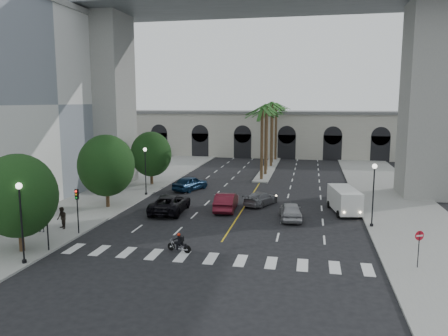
# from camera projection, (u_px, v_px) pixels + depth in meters

# --- Properties ---
(ground) EXTENTS (140.00, 140.00, 0.00)m
(ground) POSITION_uv_depth(u_px,v_px,m) (216.00, 251.00, 30.44)
(ground) COLOR black
(ground) RESTS_ON ground
(sidewalk_left) EXTENTS (8.00, 100.00, 0.15)m
(sidewalk_left) POSITION_uv_depth(u_px,v_px,m) (112.00, 196.00, 47.89)
(sidewalk_left) COLOR gray
(sidewalk_left) RESTS_ON ground
(sidewalk_right) EXTENTS (8.00, 100.00, 0.15)m
(sidewalk_right) POSITION_uv_depth(u_px,v_px,m) (401.00, 209.00, 42.05)
(sidewalk_right) COLOR gray
(sidewalk_right) RESTS_ON ground
(median) EXTENTS (2.00, 24.00, 0.20)m
(median) POSITION_uv_depth(u_px,v_px,m) (269.00, 168.00, 67.25)
(median) COLOR gray
(median) RESTS_ON ground
(pier_building) EXTENTS (71.00, 10.50, 8.50)m
(pier_building) POSITION_uv_depth(u_px,v_px,m) (278.00, 133.00, 83.10)
(pier_building) COLOR beige
(pier_building) RESTS_ON ground
(bridge) EXTENTS (75.00, 13.00, 26.00)m
(bridge) POSITION_uv_depth(u_px,v_px,m) (288.00, 27.00, 48.29)
(bridge) COLOR gray
(bridge) RESTS_ON ground
(palm_a) EXTENTS (3.20, 3.20, 10.30)m
(palm_a) POSITION_uv_depth(u_px,v_px,m) (262.00, 111.00, 56.20)
(palm_a) COLOR #47331E
(palm_a) RESTS_ON ground
(palm_b) EXTENTS (3.20, 3.20, 10.60)m
(palm_b) POSITION_uv_depth(u_px,v_px,m) (266.00, 108.00, 60.01)
(palm_b) COLOR #47331E
(palm_b) RESTS_ON ground
(palm_c) EXTENTS (3.20, 3.20, 10.10)m
(palm_c) POSITION_uv_depth(u_px,v_px,m) (267.00, 111.00, 64.02)
(palm_c) COLOR #47331E
(palm_c) RESTS_ON ground
(palm_d) EXTENTS (3.20, 3.20, 10.90)m
(palm_d) POSITION_uv_depth(u_px,v_px,m) (272.00, 106.00, 67.71)
(palm_d) COLOR #47331E
(palm_d) RESTS_ON ground
(palm_e) EXTENTS (3.20, 3.20, 10.40)m
(palm_e) POSITION_uv_depth(u_px,v_px,m) (273.00, 108.00, 71.71)
(palm_e) COLOR #47331E
(palm_e) RESTS_ON ground
(palm_f) EXTENTS (3.20, 3.20, 10.70)m
(palm_f) POSITION_uv_depth(u_px,v_px,m) (276.00, 106.00, 75.48)
(palm_f) COLOR #47331E
(palm_f) RESTS_ON ground
(street_tree_near) EXTENTS (5.20, 5.20, 6.89)m
(street_tree_near) POSITION_uv_depth(u_px,v_px,m) (18.00, 196.00, 29.45)
(street_tree_near) COLOR #382616
(street_tree_near) RESTS_ON ground
(street_tree_mid) EXTENTS (5.44, 5.44, 7.21)m
(street_tree_mid) POSITION_uv_depth(u_px,v_px,m) (106.00, 166.00, 42.02)
(street_tree_mid) COLOR #382616
(street_tree_mid) RESTS_ON ground
(street_tree_far) EXTENTS (5.04, 5.04, 6.68)m
(street_tree_far) POSITION_uv_depth(u_px,v_px,m) (151.00, 154.00, 53.70)
(street_tree_far) COLOR #382616
(street_tree_far) RESTS_ON ground
(lamp_post_left_near) EXTENTS (0.40, 0.40, 5.35)m
(lamp_post_left_near) POSITION_uv_depth(u_px,v_px,m) (21.00, 216.00, 27.33)
(lamp_post_left_near) COLOR black
(lamp_post_left_near) RESTS_ON ground
(lamp_post_left_far) EXTENTS (0.40, 0.40, 5.35)m
(lamp_post_left_far) POSITION_uv_depth(u_px,v_px,m) (145.00, 167.00, 47.68)
(lamp_post_left_far) COLOR black
(lamp_post_left_far) RESTS_ON ground
(lamp_post_right) EXTENTS (0.40, 0.40, 5.35)m
(lamp_post_right) POSITION_uv_depth(u_px,v_px,m) (373.00, 190.00, 35.49)
(lamp_post_right) COLOR black
(lamp_post_right) RESTS_ON ground
(traffic_signal_near) EXTENTS (0.25, 0.18, 3.65)m
(traffic_signal_near) POSITION_uv_depth(u_px,v_px,m) (47.00, 217.00, 29.84)
(traffic_signal_near) COLOR black
(traffic_signal_near) RESTS_ON ground
(traffic_signal_far) EXTENTS (0.25, 0.18, 3.65)m
(traffic_signal_far) POSITION_uv_depth(u_px,v_px,m) (77.00, 204.00, 33.71)
(traffic_signal_far) COLOR black
(traffic_signal_far) RESTS_ON ground
(motorcycle_rider) EXTENTS (1.83, 0.67, 1.35)m
(motorcycle_rider) POSITION_uv_depth(u_px,v_px,m) (180.00, 243.00, 30.18)
(motorcycle_rider) COLOR black
(motorcycle_rider) RESTS_ON ground
(car_a) EXTENTS (2.38, 4.75, 1.55)m
(car_a) POSITION_uv_depth(u_px,v_px,m) (290.00, 211.00, 38.46)
(car_a) COLOR #9E9DA1
(car_a) RESTS_ON ground
(car_b) EXTENTS (2.16, 5.34, 1.72)m
(car_b) POSITION_uv_depth(u_px,v_px,m) (226.00, 202.00, 41.65)
(car_b) COLOR #51101B
(car_b) RESTS_ON ground
(car_c) EXTENTS (3.02, 6.23, 1.71)m
(car_c) POSITION_uv_depth(u_px,v_px,m) (170.00, 203.00, 40.94)
(car_c) COLOR black
(car_c) RESTS_ON ground
(car_d) EXTENTS (3.53, 4.99, 1.34)m
(car_d) POSITION_uv_depth(u_px,v_px,m) (261.00, 199.00, 43.79)
(car_d) COLOR slate
(car_d) RESTS_ON ground
(car_e) EXTENTS (3.65, 5.39, 1.70)m
(car_e) POSITION_uv_depth(u_px,v_px,m) (190.00, 183.00, 51.07)
(car_e) COLOR #0E2745
(car_e) RESTS_ON ground
(cargo_van) EXTENTS (2.97, 5.66, 2.29)m
(cargo_van) POSITION_uv_depth(u_px,v_px,m) (344.00, 199.00, 40.65)
(cargo_van) COLOR silver
(cargo_van) RESTS_ON ground
(pedestrian_a) EXTENTS (0.63, 0.42, 1.69)m
(pedestrian_a) POSITION_uv_depth(u_px,v_px,m) (41.00, 221.00, 34.31)
(pedestrian_a) COLOR black
(pedestrian_a) RESTS_ON sidewalk_left
(pedestrian_b) EXTENTS (1.10, 1.06, 1.78)m
(pedestrian_b) POSITION_uv_depth(u_px,v_px,m) (62.00, 218.00, 35.10)
(pedestrian_b) COLOR black
(pedestrian_b) RESTS_ON sidewalk_left
(do_not_enter_sign) EXTENTS (0.57, 0.28, 2.49)m
(do_not_enter_sign) POSITION_uv_depth(u_px,v_px,m) (419.00, 242.00, 26.80)
(do_not_enter_sign) COLOR black
(do_not_enter_sign) RESTS_ON ground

